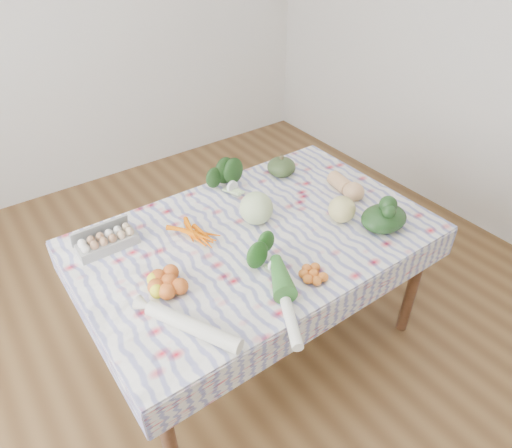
{
  "coord_description": "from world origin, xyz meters",
  "views": [
    {
      "loc": [
        -1.0,
        -1.39,
        2.11
      ],
      "look_at": [
        0.0,
        0.0,
        0.82
      ],
      "focal_mm": 32.0,
      "sensor_mm": 36.0,
      "label": 1
    }
  ],
  "objects_px": {
    "kabocha_squash": "(281,167)",
    "butternut_squash": "(346,185)",
    "dining_table": "(256,247)",
    "grapefruit": "(342,209)",
    "cabbage": "(256,208)",
    "egg_carton": "(107,242)"
  },
  "relations": [
    {
      "from": "egg_carton",
      "to": "cabbage",
      "type": "xyz_separation_m",
      "value": [
        0.67,
        -0.23,
        0.05
      ]
    },
    {
      "from": "dining_table",
      "to": "cabbage",
      "type": "bearing_deg",
      "value": 53.28
    },
    {
      "from": "dining_table",
      "to": "butternut_squash",
      "type": "bearing_deg",
      "value": 0.2
    },
    {
      "from": "kabocha_squash",
      "to": "butternut_squash",
      "type": "relative_size",
      "value": 0.69
    },
    {
      "from": "butternut_squash",
      "to": "grapefruit",
      "type": "distance_m",
      "value": 0.25
    },
    {
      "from": "dining_table",
      "to": "egg_carton",
      "type": "height_order",
      "value": "egg_carton"
    },
    {
      "from": "egg_carton",
      "to": "kabocha_squash",
      "type": "distance_m",
      "value": 1.05
    },
    {
      "from": "dining_table",
      "to": "egg_carton",
      "type": "xyz_separation_m",
      "value": [
        -0.61,
        0.31,
        0.12
      ]
    },
    {
      "from": "kabocha_squash",
      "to": "grapefruit",
      "type": "height_order",
      "value": "grapefruit"
    },
    {
      "from": "cabbage",
      "to": "grapefruit",
      "type": "bearing_deg",
      "value": -34.14
    },
    {
      "from": "butternut_squash",
      "to": "kabocha_squash",
      "type": "bearing_deg",
      "value": 121.88
    },
    {
      "from": "kabocha_squash",
      "to": "cabbage",
      "type": "xyz_separation_m",
      "value": [
        -0.38,
        -0.28,
        0.03
      ]
    },
    {
      "from": "cabbage",
      "to": "butternut_squash",
      "type": "height_order",
      "value": "cabbage"
    },
    {
      "from": "kabocha_squash",
      "to": "dining_table",
      "type": "bearing_deg",
      "value": -140.62
    },
    {
      "from": "egg_carton",
      "to": "butternut_squash",
      "type": "height_order",
      "value": "butternut_squash"
    },
    {
      "from": "egg_carton",
      "to": "butternut_squash",
      "type": "xyz_separation_m",
      "value": [
        1.2,
        -0.3,
        0.02
      ]
    },
    {
      "from": "dining_table",
      "to": "butternut_squash",
      "type": "distance_m",
      "value": 0.61
    },
    {
      "from": "kabocha_squash",
      "to": "butternut_squash",
      "type": "height_order",
      "value": "butternut_squash"
    },
    {
      "from": "cabbage",
      "to": "kabocha_squash",
      "type": "bearing_deg",
      "value": 36.6
    },
    {
      "from": "dining_table",
      "to": "kabocha_squash",
      "type": "xyz_separation_m",
      "value": [
        0.44,
        0.36,
        0.14
      ]
    },
    {
      "from": "cabbage",
      "to": "egg_carton",
      "type": "bearing_deg",
      "value": 160.95
    },
    {
      "from": "egg_carton",
      "to": "grapefruit",
      "type": "relative_size",
      "value": 2.03
    }
  ]
}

